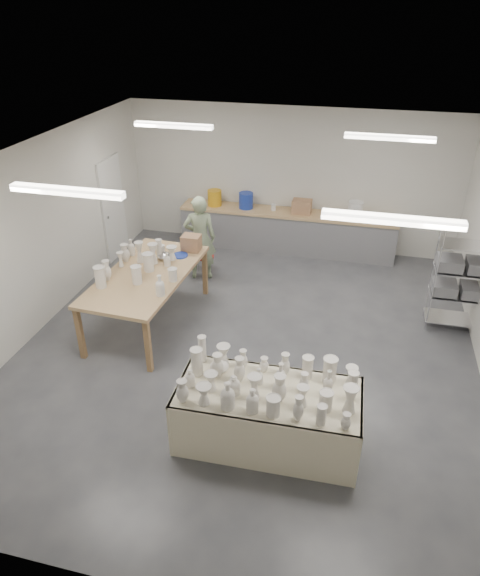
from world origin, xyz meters
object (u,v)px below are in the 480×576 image
(drying_table, at_px, (267,413))
(potter, at_px, (200,238))
(work_table, at_px, (148,270))
(red_stool, at_px, (205,257))

(drying_table, bearing_deg, potter, 116.72)
(potter, bearing_deg, work_table, 62.08)
(potter, relative_size, red_stool, 3.61)
(potter, bearing_deg, red_stool, -106.22)
(drying_table, relative_size, red_stool, 4.82)
(drying_table, relative_size, work_table, 0.86)
(work_table, xyz_separation_m, red_stool, (0.35, 1.95, -0.66))
(drying_table, xyz_separation_m, red_stool, (-2.10, 4.21, -0.15))
(drying_table, xyz_separation_m, work_table, (-2.45, 2.26, 0.51))
(work_table, distance_m, red_stool, 2.09)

